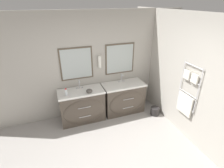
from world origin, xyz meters
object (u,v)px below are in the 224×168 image
object	(u,v)px
vanity_right	(124,98)
amenity_bowl	(89,91)
vanity_left	(82,106)
toiletry_bottle	(66,92)
waste_bin	(155,111)

from	to	relation	value
vanity_right	amenity_bowl	bearing A→B (deg)	-173.11
vanity_left	amenity_bowl	bearing A→B (deg)	-32.94
vanity_left	toiletry_bottle	xyz separation A→B (m)	(-0.34, -0.06, 0.48)
vanity_left	amenity_bowl	distance (m)	0.49
vanity_left	vanity_right	bearing A→B (deg)	0.00
vanity_right	waste_bin	xyz separation A→B (m)	(0.72, -0.44, -0.30)
vanity_left	vanity_right	world-z (taller)	same
vanity_left	toiletry_bottle	bearing A→B (deg)	-170.84
toiletry_bottle	vanity_left	bearing A→B (deg)	9.16
toiletry_bottle	waste_bin	xyz separation A→B (m)	(2.18, -0.38, -0.78)
vanity_left	waste_bin	world-z (taller)	vanity_left
toiletry_bottle	amenity_bowl	size ratio (longest dim) A/B	1.17
vanity_right	waste_bin	distance (m)	0.90
toiletry_bottle	amenity_bowl	distance (m)	0.52
vanity_left	amenity_bowl	xyz separation A→B (m)	(0.18, -0.11, 0.45)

